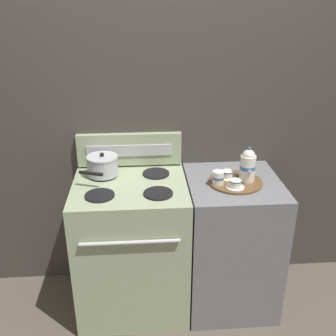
{
  "coord_description": "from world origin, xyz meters",
  "views": [
    {
      "loc": [
        -0.22,
        -2.21,
        2.02
      ],
      "look_at": [
        -0.06,
        0.06,
        1.01
      ],
      "focal_mm": 42.0,
      "sensor_mm": 36.0,
      "label": 1
    }
  ],
  "objects_px": {
    "teacup_right": "(228,174)",
    "creamer_jug": "(218,177)",
    "stove": "(132,246)",
    "teapot": "(248,165)",
    "serving_tray": "(235,182)",
    "saucepan": "(102,165)",
    "teacup_left": "(235,184)"
  },
  "relations": [
    {
      "from": "serving_tray",
      "to": "teapot",
      "type": "distance_m",
      "value": 0.13
    },
    {
      "from": "stove",
      "to": "saucepan",
      "type": "xyz_separation_m",
      "value": [
        -0.17,
        0.14,
        0.54
      ]
    },
    {
      "from": "saucepan",
      "to": "teacup_left",
      "type": "distance_m",
      "value": 0.85
    },
    {
      "from": "teapot",
      "to": "creamer_jug",
      "type": "height_order",
      "value": "teapot"
    },
    {
      "from": "stove",
      "to": "saucepan",
      "type": "relative_size",
      "value": 3.12
    },
    {
      "from": "teacup_right",
      "to": "serving_tray",
      "type": "bearing_deg",
      "value": -49.57
    },
    {
      "from": "stove",
      "to": "creamer_jug",
      "type": "height_order",
      "value": "creamer_jug"
    },
    {
      "from": "teapot",
      "to": "creamer_jug",
      "type": "relative_size",
      "value": 2.72
    },
    {
      "from": "teacup_left",
      "to": "stove",
      "type": "bearing_deg",
      "value": 169.75
    },
    {
      "from": "teacup_left",
      "to": "teacup_right",
      "type": "bearing_deg",
      "value": 97.37
    },
    {
      "from": "teapot",
      "to": "creamer_jug",
      "type": "distance_m",
      "value": 0.2
    },
    {
      "from": "teacup_right",
      "to": "creamer_jug",
      "type": "distance_m",
      "value": 0.11
    },
    {
      "from": "teacup_left",
      "to": "creamer_jug",
      "type": "distance_m",
      "value": 0.11
    },
    {
      "from": "serving_tray",
      "to": "saucepan",
      "type": "bearing_deg",
      "value": 168.86
    },
    {
      "from": "teacup_right",
      "to": "creamer_jug",
      "type": "height_order",
      "value": "creamer_jug"
    },
    {
      "from": "teapot",
      "to": "teacup_right",
      "type": "height_order",
      "value": "teapot"
    },
    {
      "from": "serving_tray",
      "to": "teacup_left",
      "type": "distance_m",
      "value": 0.1
    },
    {
      "from": "teacup_left",
      "to": "teacup_right",
      "type": "relative_size",
      "value": 1.0
    },
    {
      "from": "saucepan",
      "to": "teacup_left",
      "type": "relative_size",
      "value": 2.66
    },
    {
      "from": "teacup_left",
      "to": "teapot",
      "type": "bearing_deg",
      "value": 44.66
    },
    {
      "from": "stove",
      "to": "teapot",
      "type": "height_order",
      "value": "teapot"
    },
    {
      "from": "saucepan",
      "to": "serving_tray",
      "type": "distance_m",
      "value": 0.86
    },
    {
      "from": "serving_tray",
      "to": "teacup_right",
      "type": "xyz_separation_m",
      "value": [
        -0.04,
        0.05,
        0.03
      ]
    },
    {
      "from": "creamer_jug",
      "to": "serving_tray",
      "type": "bearing_deg",
      "value": 13.03
    },
    {
      "from": "stove",
      "to": "serving_tray",
      "type": "distance_m",
      "value": 0.81
    },
    {
      "from": "stove",
      "to": "teapot",
      "type": "xyz_separation_m",
      "value": [
        0.74,
        -0.02,
        0.58
      ]
    },
    {
      "from": "teacup_left",
      "to": "creamer_jug",
      "type": "xyz_separation_m",
      "value": [
        -0.09,
        0.06,
        0.02
      ]
    },
    {
      "from": "teacup_left",
      "to": "serving_tray",
      "type": "bearing_deg",
      "value": 76.08
    },
    {
      "from": "stove",
      "to": "teapot",
      "type": "relative_size",
      "value": 4.18
    },
    {
      "from": "saucepan",
      "to": "serving_tray",
      "type": "xyz_separation_m",
      "value": [
        0.84,
        -0.16,
        -0.07
      ]
    },
    {
      "from": "teapot",
      "to": "stove",
      "type": "bearing_deg",
      "value": 178.36
    },
    {
      "from": "teapot",
      "to": "saucepan",
      "type": "bearing_deg",
      "value": 169.98
    }
  ]
}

